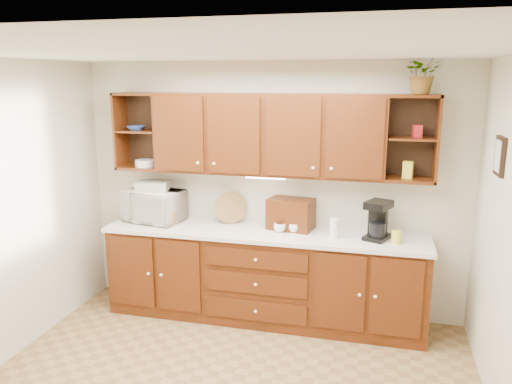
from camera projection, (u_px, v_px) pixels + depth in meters
The scene contains 23 objects.
ceiling at pixel (213, 51), 3.25m from camera, with size 4.00×4.00×0.00m, color white.
back_wall at pixel (270, 189), 5.20m from camera, with size 4.00×4.00×0.00m, color beige.
base_cabinets at pixel (263, 277), 5.10m from camera, with size 3.20×0.60×0.90m, color #331805.
countertop at pixel (263, 233), 4.99m from camera, with size 3.24×0.64×0.04m, color silver.
upper_cabinets at pixel (268, 134), 4.91m from camera, with size 3.20×0.33×0.80m.
undercabinet_light at pixel (266, 177), 4.95m from camera, with size 0.40×0.05×0.03m, color white.
framed_picture at pixel (500, 156), 3.80m from camera, with size 0.03×0.24×0.30m, color black.
wicker_basket at pixel (165, 217), 5.20m from camera, with size 0.25×0.25×0.15m, color olive.
microwave at pixel (154, 206), 5.31m from camera, with size 0.60×0.41×0.33m, color silver.
towel_stack at pixel (153, 186), 5.27m from camera, with size 0.33×0.24×0.10m, color #E2C56A.
wine_bottle at pixel (171, 207), 5.27m from camera, with size 0.07×0.07×0.33m, color black.
woven_tray at pixel (231, 222), 5.27m from camera, with size 0.33×0.33×0.02m, color olive.
bread_box at pixel (291, 214), 5.03m from camera, with size 0.44×0.28×0.31m, color #331805.
mug_tree at pixel (287, 226), 4.98m from camera, with size 0.29×0.29×0.32m.
canister_red at pixel (298, 225), 4.95m from camera, with size 0.12×0.12×0.14m, color #AF191B.
canister_white at pixel (334, 228), 4.76m from camera, with size 0.08×0.08×0.19m, color white.
canister_yellow at pixel (396, 237), 4.59m from camera, with size 0.09×0.09×0.12m, color gold.
coffee_maker at pixel (378, 220), 4.71m from camera, with size 0.28×0.32×0.37m.
bowl_stack at pixel (136, 128), 5.21m from camera, with size 0.18×0.18×0.05m, color #294697.
plate_stack at pixel (145, 163), 5.27m from camera, with size 0.20×0.20×0.07m, color white.
pantry_box_yellow at pixel (408, 170), 4.64m from camera, with size 0.09×0.07×0.16m, color gold.
pantry_box_red at pixel (417, 131), 4.55m from camera, with size 0.08×0.07×0.12m, color #AF191B.
potted_plant at pixel (423, 73), 4.39m from camera, with size 0.33×0.29×0.37m, color #999999.
Camera 1 is at (1.09, -3.21, 2.42)m, focal length 35.00 mm.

